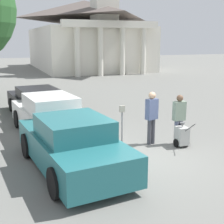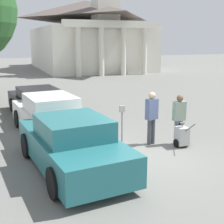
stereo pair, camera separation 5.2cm
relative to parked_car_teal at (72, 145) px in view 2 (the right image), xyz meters
name	(u,v)px [view 2 (the right image)]	position (x,y,z in m)	size (l,w,h in m)	color
ground_plane	(143,158)	(2.21, -0.01, -0.71)	(120.00, 120.00, 0.00)	slate
parked_car_teal	(72,145)	(0.00, 0.00, 0.00)	(2.45, 4.87, 1.52)	#23666B
parked_car_white	(50,117)	(0.00, 3.45, 0.00)	(2.40, 5.37, 1.55)	silver
parked_car_black	(38,103)	(0.00, 6.65, -0.06)	(2.43, 5.46, 1.37)	black
parking_meter	(122,118)	(2.09, 1.40, 0.25)	(0.18, 0.09, 1.38)	slate
person_worker	(152,114)	(3.07, 1.12, 0.34)	(0.46, 0.33, 1.83)	#3F3F47
person_supervisor	(179,116)	(3.97, 0.82, 0.27)	(0.42, 0.23, 1.72)	#515670
equipment_cart	(182,136)	(3.90, 0.51, -0.32)	(0.48, 0.99, 1.00)	#B2B2AD
church	(87,31)	(9.64, 30.86, 3.94)	(12.17, 18.77, 22.51)	silver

